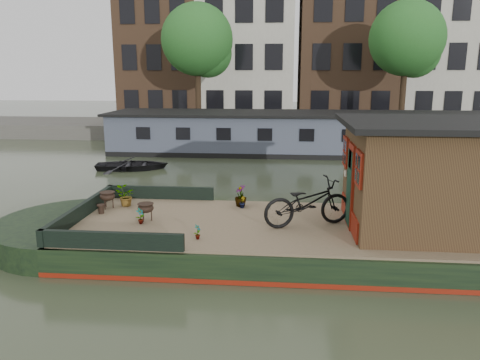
# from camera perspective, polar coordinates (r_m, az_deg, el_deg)

# --- Properties ---
(ground) EXTENTS (120.00, 120.00, 0.00)m
(ground) POSITION_cam_1_polar(r_m,az_deg,el_deg) (11.24, 10.73, -8.57)
(ground) COLOR #2B3220
(ground) RESTS_ON ground
(houseboat_hull) EXTENTS (14.01, 4.02, 0.60)m
(houseboat_hull) POSITION_cam_1_polar(r_m,az_deg,el_deg) (11.09, 3.87, -7.15)
(houseboat_hull) COLOR black
(houseboat_hull) RESTS_ON ground
(houseboat_deck) EXTENTS (11.80, 3.80, 0.05)m
(houseboat_deck) POSITION_cam_1_polar(r_m,az_deg,el_deg) (11.03, 10.87, -5.54)
(houseboat_deck) COLOR #7E644D
(houseboat_deck) RESTS_ON houseboat_hull
(bow_bulwark) EXTENTS (3.00, 4.00, 0.35)m
(bow_bulwark) POSITION_cam_1_polar(r_m,az_deg,el_deg) (11.61, -14.88, -3.78)
(bow_bulwark) COLOR black
(bow_bulwark) RESTS_ON houseboat_deck
(cabin) EXTENTS (4.00, 3.50, 2.42)m
(cabin) POSITION_cam_1_polar(r_m,az_deg,el_deg) (11.15, 22.40, 0.57)
(cabin) COLOR black
(cabin) RESTS_ON houseboat_deck
(bicycle) EXTENTS (2.22, 1.44, 1.10)m
(bicycle) POSITION_cam_1_polar(r_m,az_deg,el_deg) (10.75, 8.23, -2.72)
(bicycle) COLOR black
(bicycle) RESTS_ON houseboat_deck
(potted_plant_a) EXTENTS (0.23, 0.24, 0.38)m
(potted_plant_a) POSITION_cam_1_polar(r_m,az_deg,el_deg) (11.10, -12.05, -4.33)
(potted_plant_a) COLOR brown
(potted_plant_a) RESTS_ON houseboat_deck
(potted_plant_b) EXTENTS (0.16, 0.19, 0.31)m
(potted_plant_b) POSITION_cam_1_polar(r_m,az_deg,el_deg) (12.14, 0.25, -2.72)
(potted_plant_b) COLOR maroon
(potted_plant_b) RESTS_ON houseboat_deck
(potted_plant_c) EXTENTS (0.58, 0.54, 0.54)m
(potted_plant_c) POSITION_cam_1_polar(r_m,az_deg,el_deg) (12.63, -13.86, -1.93)
(potted_plant_c) COLOR #9A622C
(potted_plant_c) RESTS_ON houseboat_deck
(potted_plant_d) EXTENTS (0.42, 0.42, 0.57)m
(potted_plant_d) POSITION_cam_1_polar(r_m,az_deg,el_deg) (12.27, 0.08, -1.92)
(potted_plant_d) COLOR brown
(potted_plant_d) RESTS_ON houseboat_deck
(potted_plant_e) EXTENTS (0.16, 0.20, 0.33)m
(potted_plant_e) POSITION_cam_1_polar(r_m,az_deg,el_deg) (9.92, -5.20, -6.30)
(potted_plant_e) COLOR brown
(potted_plant_e) RESTS_ON houseboat_deck
(brazier_front) EXTENTS (0.53, 0.53, 0.43)m
(brazier_front) POSITION_cam_1_polar(r_m,az_deg,el_deg) (11.29, -11.40, -3.86)
(brazier_front) COLOR black
(brazier_front) RESTS_ON houseboat_deck
(brazier_rear) EXTENTS (0.47, 0.47, 0.44)m
(brazier_rear) POSITION_cam_1_polar(r_m,az_deg,el_deg) (12.56, -15.83, -2.37)
(brazier_rear) COLOR black
(brazier_rear) RESTS_ON houseboat_deck
(bollard_port) EXTENTS (0.20, 0.20, 0.23)m
(bollard_port) POSITION_cam_1_polar(r_m,az_deg,el_deg) (12.18, -16.57, -3.41)
(bollard_port) COLOR black
(bollard_port) RESTS_ON houseboat_deck
(bollard_stbd) EXTENTS (0.15, 0.15, 0.18)m
(bollard_stbd) POSITION_cam_1_polar(r_m,az_deg,el_deg) (9.84, -13.45, -7.26)
(bollard_stbd) COLOR black
(bollard_stbd) RESTS_ON houseboat_deck
(dinghy) EXTENTS (3.46, 2.76, 0.64)m
(dinghy) POSITION_cam_1_polar(r_m,az_deg,el_deg) (20.84, -13.01, 2.17)
(dinghy) COLOR black
(dinghy) RESTS_ON ground
(far_houseboat) EXTENTS (20.40, 4.40, 2.11)m
(far_houseboat) POSITION_cam_1_polar(r_m,az_deg,el_deg) (24.64, 7.92, 5.51)
(far_houseboat) COLOR #424858
(far_houseboat) RESTS_ON ground
(quay) EXTENTS (60.00, 6.00, 0.90)m
(quay) POSITION_cam_1_polar(r_m,az_deg,el_deg) (31.15, 7.40, 6.08)
(quay) COLOR #47443F
(quay) RESTS_ON ground
(townhouse_row) EXTENTS (27.25, 8.00, 16.50)m
(townhouse_row) POSITION_cam_1_polar(r_m,az_deg,el_deg) (38.14, 7.62, 18.51)
(townhouse_row) COLOR brown
(townhouse_row) RESTS_ON ground
(tree_left) EXTENTS (4.40, 4.40, 7.40)m
(tree_left) POSITION_cam_1_polar(r_m,az_deg,el_deg) (30.02, -4.92, 16.30)
(tree_left) COLOR #332316
(tree_left) RESTS_ON quay
(tree_right) EXTENTS (4.40, 4.40, 7.40)m
(tree_right) POSITION_cam_1_polar(r_m,az_deg,el_deg) (30.43, 19.89, 15.56)
(tree_right) COLOR #332316
(tree_right) RESTS_ON quay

